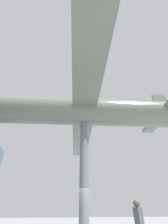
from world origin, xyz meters
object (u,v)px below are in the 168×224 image
(suspended_airplane, at_px, (81,112))
(visitor_second, at_px, (140,222))
(visitor_person, at_px, (85,219))
(support_pylon_central, at_px, (84,173))

(suspended_airplane, relative_size, visitor_second, 10.82)
(visitor_person, height_order, visitor_second, visitor_second)
(support_pylon_central, bearing_deg, suspended_airplane, 80.97)
(suspended_airplane, height_order, visitor_person, suspended_airplane)
(suspended_airplane, bearing_deg, visitor_second, -133.19)
(support_pylon_central, bearing_deg, visitor_second, -144.81)
(support_pylon_central, relative_size, suspended_airplane, 0.33)
(suspended_airplane, xyz_separation_m, visitor_person, (1.31, -0.52, -6.51))
(suspended_airplane, height_order, visitor_second, suspended_airplane)
(suspended_airplane, distance_m, visitor_person, 6.66)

